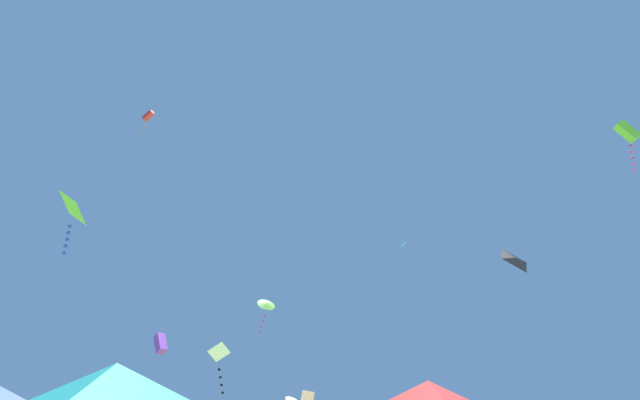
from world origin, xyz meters
name	(u,v)px	position (x,y,z in m)	size (l,w,h in m)	color
canopy_tent_teal	(113,388)	(-4.53, 6.55, 2.99)	(3.29, 3.29, 3.52)	#9E9EA3
kite_red_box	(148,116)	(-8.98, 18.19, 18.49)	(0.71, 0.56, 1.44)	red
kite_cyan_delta	(403,244)	(7.16, 29.80, 15.94)	(0.59, 0.68, 0.46)	#2DB7CC
kite_black_diamond	(516,259)	(7.63, 12.77, 8.45)	(1.06, 1.06, 1.01)	black
kite_white_diamond	(219,354)	(-5.28, 27.24, 7.47)	(1.34, 1.58, 2.84)	white
kite_lime_diamond	(74,211)	(-5.15, 4.26, 6.07)	(0.66, 0.65, 1.32)	#75D138
kite_lime_box	(627,133)	(10.06, 8.25, 11.19)	(0.70, 0.46, 1.76)	#75D138
kite_lime_delta	(266,305)	(-2.67, 29.23, 11.10)	(1.49, 1.32, 2.56)	#75D138
kite_purple_box	(161,344)	(-8.17, 24.40, 7.49)	(1.02, 1.06, 1.24)	purple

